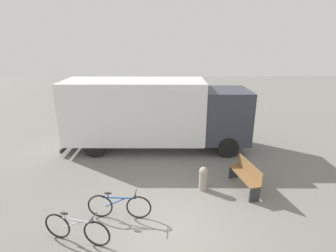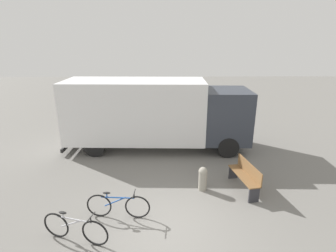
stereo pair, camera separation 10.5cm
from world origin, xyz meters
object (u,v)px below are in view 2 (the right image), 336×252
(delivery_truck, at_px, (154,112))
(park_bench, at_px, (246,175))
(bicycle_near, at_px, (75,228))
(bollard_near_bench, at_px, (203,178))
(bicycle_middle, at_px, (118,206))

(delivery_truck, height_order, park_bench, delivery_truck)
(park_bench, xyz_separation_m, bicycle_near, (-4.93, -2.34, -0.15))
(bicycle_near, xyz_separation_m, bollard_near_bench, (3.50, 2.33, 0.07))
(bicycle_near, bearing_deg, bollard_near_bench, 49.44)
(bicycle_middle, bearing_deg, bollard_near_bench, 33.00)
(park_bench, distance_m, bollard_near_bench, 1.43)
(delivery_truck, relative_size, park_bench, 4.98)
(park_bench, height_order, bicycle_near, park_bench)
(bicycle_near, bearing_deg, delivery_truck, 89.33)
(bicycle_middle, bearing_deg, delivery_truck, 84.79)
(delivery_truck, xyz_separation_m, bollard_near_bench, (1.73, -3.65, -1.28))
(delivery_truck, relative_size, bollard_near_bench, 9.94)
(park_bench, relative_size, bicycle_near, 0.94)
(park_bench, distance_m, bicycle_near, 5.46)
(park_bench, height_order, bollard_near_bench, park_bench)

